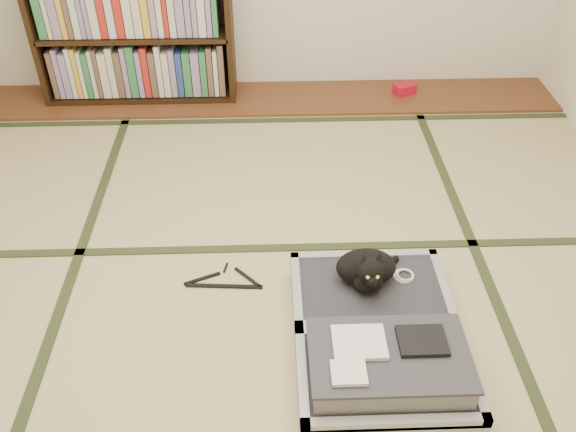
{
  "coord_description": "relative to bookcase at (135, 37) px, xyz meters",
  "views": [
    {
      "loc": [
        -0.03,
        -1.92,
        2.06
      ],
      "look_at": [
        0.05,
        0.35,
        0.25
      ],
      "focal_mm": 38.0,
      "sensor_mm": 36.0,
      "label": 1
    }
  ],
  "objects": [
    {
      "name": "floor",
      "position": [
        0.92,
        -2.07,
        -0.45
      ],
      "size": [
        4.5,
        4.5,
        0.0
      ],
      "primitive_type": "plane",
      "color": "#C9B986",
      "rests_on": "ground"
    },
    {
      "name": "wood_strip",
      "position": [
        0.92,
        -0.07,
        -0.44
      ],
      "size": [
        4.0,
        0.5,
        0.02
      ],
      "primitive_type": "cube",
      "color": "brown",
      "rests_on": "ground"
    },
    {
      "name": "red_item",
      "position": [
        1.87,
        -0.04,
        -0.4
      ],
      "size": [
        0.17,
        0.14,
        0.07
      ],
      "primitive_type": "cube",
      "rotation": [
        0.0,
        0.0,
        0.39
      ],
      "color": "#B50E26",
      "rests_on": "wood_strip"
    },
    {
      "name": "tatami_borders",
      "position": [
        0.92,
        -1.58,
        -0.45
      ],
      "size": [
        4.0,
        4.5,
        0.01
      ],
      "color": "#2D381E",
      "rests_on": "ground"
    },
    {
      "name": "bookcase",
      "position": [
        0.0,
        0.0,
        0.0
      ],
      "size": [
        1.32,
        0.3,
        0.92
      ],
      "color": "black",
      "rests_on": "wood_strip"
    },
    {
      "name": "suitcase",
      "position": [
        1.32,
        -2.37,
        -0.36
      ],
      "size": [
        0.69,
        0.92,
        0.27
      ],
      "color": "#9F9FA3",
      "rests_on": "floor"
    },
    {
      "name": "cat",
      "position": [
        1.31,
        -2.07,
        -0.23
      ],
      "size": [
        0.31,
        0.31,
        0.25
      ],
      "color": "black",
      "rests_on": "suitcase"
    },
    {
      "name": "cable_coil",
      "position": [
        1.48,
        -2.03,
        -0.31
      ],
      "size": [
        0.1,
        0.1,
        0.02
      ],
      "color": "white",
      "rests_on": "suitcase"
    },
    {
      "name": "hanger",
      "position": [
        0.66,
        -1.91,
        -0.44
      ],
      "size": [
        0.38,
        0.18,
        0.01
      ],
      "color": "black",
      "rests_on": "floor"
    }
  ]
}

